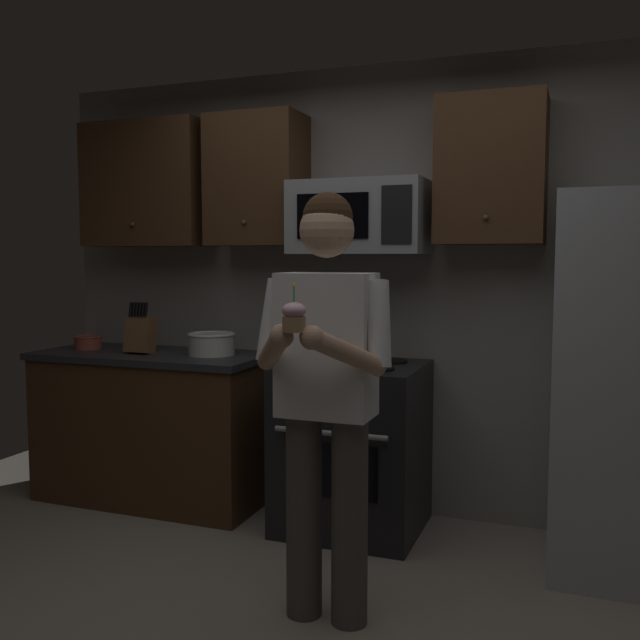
% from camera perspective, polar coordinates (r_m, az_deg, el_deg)
% --- Properties ---
extents(wall_back, '(4.40, 0.10, 2.60)m').
position_cam_1_polar(wall_back, '(4.15, 6.31, 2.28)').
color(wall_back, gray).
rests_on(wall_back, ground).
extents(oven_range, '(0.76, 0.70, 0.93)m').
position_cam_1_polar(oven_range, '(3.95, 2.62, -10.16)').
color(oven_range, black).
rests_on(oven_range, ground).
extents(microwave, '(0.74, 0.41, 0.40)m').
position_cam_1_polar(microwave, '(3.93, 3.24, 8.27)').
color(microwave, '#9EA0A5').
extents(cabinet_row_upper, '(2.78, 0.36, 0.76)m').
position_cam_1_polar(cabinet_row_upper, '(4.21, -4.17, 11.20)').
color(cabinet_row_upper, '#4C301C').
extents(counter_left, '(1.44, 0.66, 0.92)m').
position_cam_1_polar(counter_left, '(4.53, -13.30, -8.31)').
color(counter_left, '#4C301C').
rests_on(counter_left, ground).
extents(knife_block, '(0.16, 0.15, 0.32)m').
position_cam_1_polar(knife_block, '(4.42, -14.30, -1.10)').
color(knife_block, brown).
rests_on(knife_block, counter_left).
extents(bowl_large_white, '(0.29, 0.29, 0.13)m').
position_cam_1_polar(bowl_large_white, '(4.26, -8.77, -1.87)').
color(bowl_large_white, white).
rests_on(bowl_large_white, counter_left).
extents(bowl_small_colored, '(0.18, 0.18, 0.08)m').
position_cam_1_polar(bowl_small_colored, '(4.72, -18.23, -1.70)').
color(bowl_small_colored, '#B24C3F').
rests_on(bowl_small_colored, counter_left).
extents(person, '(0.60, 0.48, 1.76)m').
position_cam_1_polar(person, '(2.85, 0.46, -5.14)').
color(person, '#4C4742').
rests_on(person, ground).
extents(cupcake, '(0.09, 0.09, 0.17)m').
position_cam_1_polar(cupcake, '(2.51, -2.12, 0.28)').
color(cupcake, '#A87F56').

